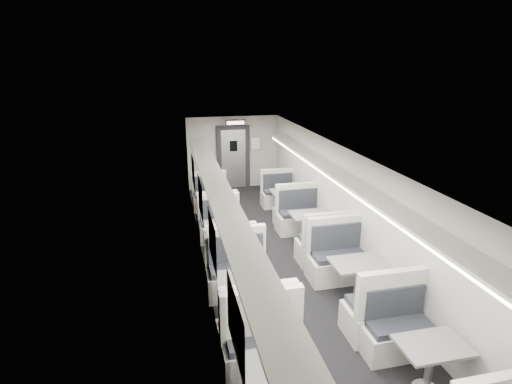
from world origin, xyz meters
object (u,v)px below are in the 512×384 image
booth_left_a (213,206)px  booth_right_b (310,229)px  booth_right_d (429,367)px  exit_sign (235,123)px  booth_left_c (246,299)px  passenger (218,196)px  booth_right_a (286,202)px  booth_right_c (357,282)px  booth_left_b (224,238)px  vestibule_door (233,158)px

booth_left_a → booth_right_b: 2.94m
booth_left_a → booth_right_b: size_ratio=0.90×
booth_right_d → exit_sign: size_ratio=3.39×
booth_left_a → booth_left_c: (0.00, -4.63, 0.05)m
booth_left_c → passenger: 4.16m
booth_right_a → passenger: size_ratio=1.27×
booth_left_c → booth_right_d: size_ratio=1.10×
booth_right_c → booth_left_b: bearing=129.3°
booth_right_b → booth_right_a: bearing=90.0°
booth_left_c → booth_right_c: size_ratio=1.00×
booth_left_c → booth_right_b: (2.00, 2.48, -0.01)m
booth_left_a → exit_sign: size_ratio=3.27×
exit_sign → vestibule_door: bearing=90.0°
booth_right_b → passenger: bearing=139.2°
passenger → exit_sign: 3.15m
exit_sign → booth_right_b: bearing=-76.9°
booth_left_c → booth_right_a: bearing=65.9°
booth_right_d → booth_right_a: bearing=90.0°
booth_left_c → passenger: passenger is taller
booth_right_b → passenger: 2.58m
booth_right_a → booth_left_a: bearing=175.3°
booth_left_b → exit_sign: 4.77m
booth_right_b → booth_right_c: size_ratio=0.97×
booth_left_c → vestibule_door: vestibule_door is taller
booth_left_c → booth_right_d: (2.00, -1.97, -0.04)m
booth_left_b → exit_sign: size_ratio=3.30×
booth_left_a → booth_left_b: bearing=-90.0°
booth_right_c → vestibule_door: size_ratio=1.11×
booth_left_a → booth_right_a: (2.00, -0.17, 0.00)m
booth_left_b → booth_right_c: bearing=-50.7°
booth_right_a → vestibule_door: bearing=109.8°
booth_left_b → booth_right_a: (2.00, 1.95, -0.00)m
booth_right_c → vestibule_door: vestibule_door is taller
booth_left_c → passenger: size_ratio=1.45×
booth_right_c → booth_right_d: booth_right_c is taller
booth_left_c → booth_right_d: bearing=-44.6°
booth_left_b → passenger: bearing=87.5°
booth_right_d → exit_sign: 9.00m
booth_right_b → exit_sign: bearing=103.1°
vestibule_door → booth_right_d: bearing=-83.8°
booth_right_d → passenger: passenger is taller
booth_left_a → passenger: size_ratio=1.27×
booth_right_b → booth_right_c: booth_right_c is taller
booth_right_b → booth_left_b: bearing=179.0°
booth_left_b → booth_right_b: (2.00, -0.04, 0.04)m
booth_left_a → booth_right_b: booth_right_b is taller
booth_right_b → exit_sign: (-1.00, 4.28, 1.88)m
booth_right_b → passenger: passenger is taller
booth_right_a → vestibule_door: (-1.00, 2.78, 0.68)m
booth_left_a → vestibule_door: (1.00, 2.62, 0.68)m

